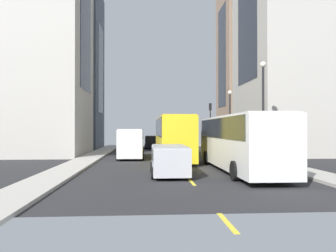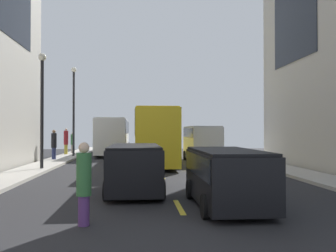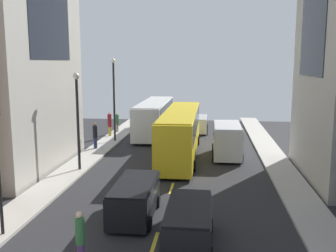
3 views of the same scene
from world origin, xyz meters
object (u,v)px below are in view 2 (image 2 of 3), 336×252
at_px(car_silver_2, 158,143).
at_px(pedestrian_waiting_curb, 84,181).
at_px(car_black_1, 135,165).
at_px(pedestrian_crossing_mid, 54,144).
at_px(pedestrian_crossing_near, 66,141).
at_px(pedestrian_walking_far, 73,142).
at_px(car_black_0, 226,173).
at_px(delivery_van_white, 202,141).
at_px(streetcar_yellow, 153,133).
at_px(city_bus_white, 114,133).

distance_m(car_silver_2, pedestrian_waiting_curb, 27.61).
xyz_separation_m(car_black_1, pedestrian_crossing_mid, (-6.04, 13.65, 0.29)).
relative_size(pedestrian_crossing_near, pedestrian_walking_far, 1.18).
bearing_deg(pedestrian_crossing_near, car_black_0, -24.22).
bearing_deg(pedestrian_walking_far, pedestrian_crossing_near, -104.70).
bearing_deg(delivery_van_white, car_black_0, -97.99).
distance_m(pedestrian_crossing_mid, pedestrian_waiting_curb, 18.68).
bearing_deg(pedestrian_waiting_curb, car_silver_2, -170.04).
bearing_deg(streetcar_yellow, car_black_1, -95.58).
bearing_deg(streetcar_yellow, pedestrian_crossing_near, 137.10).
bearing_deg(city_bus_white, delivery_van_white, -52.39).
distance_m(car_silver_2, pedestrian_crossing_mid, 12.49).
bearing_deg(pedestrian_crossing_near, city_bus_white, 69.32).
height_order(city_bus_white, pedestrian_crossing_near, city_bus_white).
xyz_separation_m(streetcar_yellow, car_black_1, (-1.21, -12.38, -1.11)).
xyz_separation_m(delivery_van_white, car_black_1, (-4.81, -12.35, -0.50)).
bearing_deg(pedestrian_crossing_mid, pedestrian_waiting_curb, 98.62).
relative_size(city_bus_white, pedestrian_crossing_mid, 5.65).
height_order(city_bus_white, pedestrian_crossing_mid, city_bus_white).
height_order(car_black_0, pedestrian_crossing_near, pedestrian_crossing_near).
xyz_separation_m(car_silver_2, pedestrian_waiting_curb, (-3.39, -27.40, 0.07)).
height_order(delivery_van_white, car_black_1, delivery_van_white).
relative_size(pedestrian_crossing_near, pedestrian_waiting_curb, 1.18).
xyz_separation_m(delivery_van_white, pedestrian_waiting_curb, (-5.97, -16.74, -0.47)).
bearing_deg(streetcar_yellow, pedestrian_crossing_mid, 170.02).
bearing_deg(car_black_0, pedestrian_crossing_mid, 118.13).
height_order(city_bus_white, car_black_1, city_bus_white).
xyz_separation_m(city_bus_white, pedestrian_crossing_mid, (-3.91, -7.70, -0.71)).
relative_size(streetcar_yellow, pedestrian_crossing_mid, 6.29).
height_order(pedestrian_waiting_curb, pedestrian_walking_far, pedestrian_walking_far).
bearing_deg(pedestrian_waiting_curb, pedestrian_crossing_mid, -147.90).
bearing_deg(car_black_0, pedestrian_crossing_near, 112.19).
height_order(car_black_1, pedestrian_waiting_curb, pedestrian_waiting_curb).
xyz_separation_m(car_silver_2, pedestrian_walking_far, (-8.31, -1.48, 0.21)).
bearing_deg(car_silver_2, pedestrian_crossing_near, -156.66).
height_order(car_silver_2, pedestrian_walking_far, pedestrian_walking_far).
distance_m(car_black_1, car_silver_2, 23.13).
xyz_separation_m(streetcar_yellow, delivery_van_white, (3.60, -0.02, -0.61)).
height_order(car_black_0, car_black_1, car_black_1).
bearing_deg(car_black_1, pedestrian_waiting_curb, -104.92).
bearing_deg(delivery_van_white, pedestrian_waiting_curb, -109.64).
relative_size(city_bus_white, car_silver_2, 2.78).
relative_size(car_black_0, car_silver_2, 0.96).
distance_m(car_black_1, pedestrian_walking_far, 22.38).
bearing_deg(car_black_0, city_bus_white, 101.35).
height_order(pedestrian_crossing_mid, pedestrian_waiting_curb, pedestrian_crossing_mid).
distance_m(delivery_van_white, pedestrian_waiting_curb, 17.78).
bearing_deg(pedestrian_waiting_curb, pedestrian_walking_far, -152.24).
xyz_separation_m(city_bus_white, pedestrian_crossing_near, (-4.16, -2.01, -0.63)).
distance_m(pedestrian_crossing_mid, pedestrian_crossing_near, 5.70).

